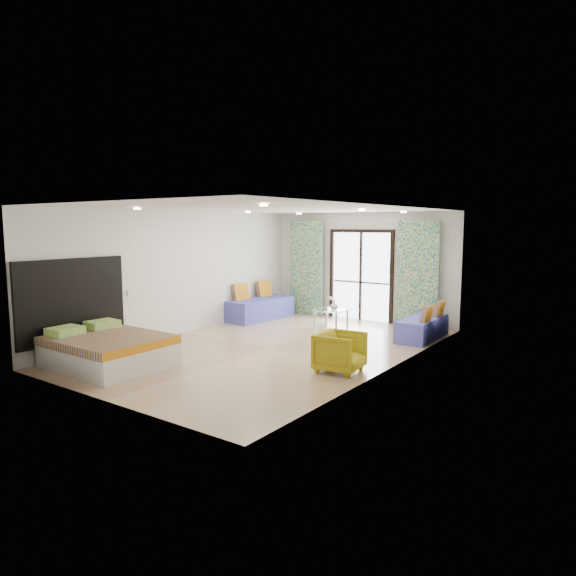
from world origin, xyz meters
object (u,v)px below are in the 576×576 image
Objects in this scene: daybed_right at (423,327)px; coffee_table at (331,312)px; daybed_left at (260,308)px; armchair at (340,350)px; bed at (108,350)px.

coffee_table is at bearing -178.16° from daybed_right.
daybed_left is at bearing -176.94° from coffee_table.
coffee_table reaches higher than armchair.
coffee_table is 3.62m from armchair.
coffee_table is (-2.18, -0.10, 0.13)m from daybed_right.
daybed_right is at bearing 2.68° from coffee_table.
armchair is at bearing -32.56° from daybed_left.
daybed_left is at bearing 48.44° from armchair.
daybed_left is 1.20× the size of daybed_right.
coffee_table is at bearing 6.52° from daybed_left.
daybed_right is at bearing 6.33° from daybed_left.
daybed_right is at bearing 55.09° from bed.
daybed_right is (3.59, 5.15, -0.03)m from bed.
armchair is at bearing 30.69° from bed.
armchair is at bearing -56.99° from coffee_table.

